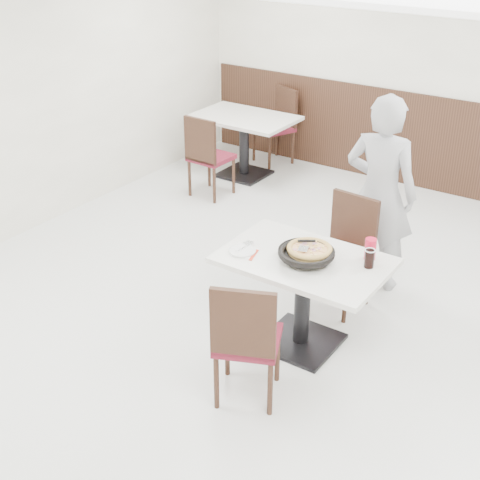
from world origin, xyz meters
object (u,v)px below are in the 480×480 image
Objects in this scene: bg_table_left at (244,146)px; bg_chair_left_near at (211,155)px; pizza_pan at (306,256)px; cola_glass at (369,259)px; side_plate at (242,251)px; pizza at (309,251)px; diner_person at (380,194)px; chair_near at (248,337)px; red_cup at (370,249)px; bg_chair_left_far at (274,127)px; main_table at (302,302)px; chair_far at (340,256)px.

bg_table_left is 0.72m from bg_chair_left_near.
cola_glass is (0.41, 0.17, 0.02)m from pizza_pan.
pizza_pan is 0.48m from side_plate.
bg_table_left is (-2.35, 2.70, -0.42)m from pizza_pan.
diner_person is at bearing 88.18° from pizza.
cola_glass is (0.45, 0.86, 0.34)m from chair_near.
pizza_pan is 0.46m from red_cup.
bg_chair_left_far is (0.05, 0.59, 0.10)m from bg_table_left.
pizza is 0.43m from cola_glass.
main_table is 1.26× the size of chair_far.
bg_table_left is 0.60m from bg_chair_left_far.
cola_glass is 0.11× the size of bg_table_left.
main_table is at bearing -38.50° from bg_chair_left_near.
main_table is 1.26m from diner_person.
bg_chair_left_far reaches higher than pizza_pan.
diner_person reaches higher than chair_near.
chair_far is at bearing 63.10° from side_plate.
pizza_pan is 0.40× the size of bg_chair_left_near.
pizza is 1.15m from diner_person.
red_cup is (0.41, -0.39, 0.35)m from chair_far.
chair_far is 0.76m from cola_glass.
main_table is at bearing -146.76° from pizza.
main_table is 1.26× the size of bg_chair_left_far.
pizza_pan is at bearing -47.66° from main_table.
pizza is at bearing 99.02° from chair_far.
cola_glass is 0.14× the size of bg_chair_left_near.
red_cup reaches higher than cola_glass.
bg_table_left is (-2.38, 1.50, -0.48)m from diner_person.
chair_far reaches higher than cola_glass.
pizza is 3.98m from bg_chair_left_far.
bg_chair_left_far is at bearing -44.19° from chair_far.
main_table is 0.70× the size of diner_person.
bg_chair_left_near is (-1.86, 2.13, -0.28)m from side_plate.
chair_near is 0.74m from side_plate.
pizza_pan is 3.60m from bg_table_left.
bg_table_left is (-1.89, 2.84, -0.38)m from side_plate.
bg_chair_left_near is (-2.32, 1.99, -0.32)m from pizza_pan.
red_cup is 3.65m from bg_table_left.
main_table is at bearing 21.94° from side_plate.
red_cup is 0.09× the size of diner_person.
pizza is (0.03, 0.02, 0.44)m from main_table.
diner_person reaches higher than bg_chair_left_near.
chair_far and bg_chair_left_near have the same top height.
bg_chair_left_far is at bearing -46.68° from diner_person.
bg_table_left is (-2.30, 2.02, -0.10)m from chair_far.
side_plate is at bearing -46.82° from bg_chair_left_near.
cola_glass reaches higher than pizza.
chair_near is 1.00× the size of bg_chair_left_far.
pizza_pan is at bearing 83.54° from diner_person.
chair_far is 0.96m from side_plate.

